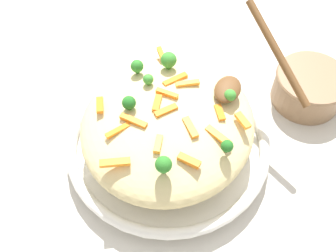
# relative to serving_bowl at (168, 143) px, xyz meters

# --- Properties ---
(ground_plane) EXTENTS (2.40, 2.40, 0.00)m
(ground_plane) POSITION_rel_serving_bowl_xyz_m (0.00, 0.00, -0.02)
(ground_plane) COLOR beige
(serving_bowl) EXTENTS (0.34, 0.34, 0.04)m
(serving_bowl) POSITION_rel_serving_bowl_xyz_m (0.00, 0.00, 0.00)
(serving_bowl) COLOR white
(serving_bowl) RESTS_ON ground_plane
(pasta_mound) EXTENTS (0.29, 0.27, 0.08)m
(pasta_mound) POSITION_rel_serving_bowl_xyz_m (0.00, 0.00, 0.06)
(pasta_mound) COLOR #DBC689
(pasta_mound) RESTS_ON serving_bowl
(carrot_piece_0) EXTENTS (0.03, 0.02, 0.01)m
(carrot_piece_0) POSITION_rel_serving_bowl_xyz_m (-0.11, -0.06, 0.09)
(carrot_piece_0) COLOR orange
(carrot_piece_0) RESTS_ON pasta_mound
(carrot_piece_1) EXTENTS (0.03, 0.02, 0.01)m
(carrot_piece_1) POSITION_rel_serving_bowl_xyz_m (-0.00, -0.02, 0.10)
(carrot_piece_1) COLOR orange
(carrot_piece_1) RESTS_ON pasta_mound
(carrot_piece_2) EXTENTS (0.04, 0.03, 0.01)m
(carrot_piece_2) POSITION_rel_serving_bowl_xyz_m (-0.06, -0.01, 0.10)
(carrot_piece_2) COLOR orange
(carrot_piece_2) RESTS_ON pasta_mound
(carrot_piece_3) EXTENTS (0.03, 0.03, 0.01)m
(carrot_piece_3) POSITION_rel_serving_bowl_xyz_m (0.02, 0.04, 0.10)
(carrot_piece_3) COLOR orange
(carrot_piece_3) RESTS_ON pasta_mound
(carrot_piece_4) EXTENTS (0.03, 0.03, 0.01)m
(carrot_piece_4) POSITION_rel_serving_bowl_xyz_m (-0.02, 0.11, 0.09)
(carrot_piece_4) COLOR orange
(carrot_piece_4) RESTS_ON pasta_mound
(carrot_piece_5) EXTENTS (0.03, 0.03, 0.01)m
(carrot_piece_5) POSITION_rel_serving_bowl_xyz_m (0.01, 0.00, 0.10)
(carrot_piece_5) COLOR orange
(carrot_piece_5) RESTS_ON pasta_mound
(carrot_piece_6) EXTENTS (0.01, 0.04, 0.01)m
(carrot_piece_6) POSITION_rel_serving_bowl_xyz_m (0.04, -0.04, 0.10)
(carrot_piece_6) COLOR orange
(carrot_piece_6) RESTS_ON pasta_mound
(carrot_piece_7) EXTENTS (0.03, 0.03, 0.01)m
(carrot_piece_7) POSITION_rel_serving_bowl_xyz_m (-0.03, 0.07, 0.09)
(carrot_piece_7) COLOR orange
(carrot_piece_7) RESTS_ON pasta_mound
(carrot_piece_8) EXTENTS (0.04, 0.03, 0.01)m
(carrot_piece_8) POSITION_rel_serving_bowl_xyz_m (0.06, -0.05, 0.09)
(carrot_piece_8) COLOR orange
(carrot_piece_8) RESTS_ON pasta_mound
(carrot_piece_9) EXTENTS (0.03, 0.04, 0.01)m
(carrot_piece_9) POSITION_rel_serving_bowl_xyz_m (-0.06, 0.01, 0.10)
(carrot_piece_9) COLOR orange
(carrot_piece_9) RESTS_ON pasta_mound
(carrot_piece_10) EXTENTS (0.03, 0.02, 0.01)m
(carrot_piece_10) POSITION_rel_serving_bowl_xyz_m (0.06, 0.01, 0.10)
(carrot_piece_10) COLOR orange
(carrot_piece_10) RESTS_ON pasta_mound
(carrot_piece_11) EXTENTS (0.03, 0.04, 0.01)m
(carrot_piece_11) POSITION_rel_serving_bowl_xyz_m (0.02, 0.09, 0.09)
(carrot_piece_11) COLOR orange
(carrot_piece_11) RESTS_ON pasta_mound
(carrot_piece_12) EXTENTS (0.01, 0.03, 0.01)m
(carrot_piece_12) POSITION_rel_serving_bowl_xyz_m (0.07, 0.06, 0.09)
(carrot_piece_12) COLOR orange
(carrot_piece_12) RESTS_ON pasta_mound
(carrot_piece_13) EXTENTS (0.03, 0.02, 0.01)m
(carrot_piece_13) POSITION_rel_serving_bowl_xyz_m (0.03, -0.10, 0.09)
(carrot_piece_13) COLOR orange
(carrot_piece_13) RESTS_ON pasta_mound
(carrot_piece_14) EXTENTS (0.01, 0.04, 0.01)m
(carrot_piece_14) POSITION_rel_serving_bowl_xyz_m (-0.02, -0.01, 0.10)
(carrot_piece_14) COLOR orange
(carrot_piece_14) RESTS_ON pasta_mound
(carrot_piece_15) EXTENTS (0.03, 0.04, 0.01)m
(carrot_piece_15) POSITION_rel_serving_bowl_xyz_m (0.11, -0.03, 0.09)
(carrot_piece_15) COLOR orange
(carrot_piece_15) RESTS_ON pasta_mound
(broccoli_floret_0) EXTENTS (0.02, 0.02, 0.02)m
(broccoli_floret_0) POSITION_rel_serving_bowl_xyz_m (0.03, 0.10, 0.10)
(broccoli_floret_0) COLOR #205B1C
(broccoli_floret_0) RESTS_ON pasta_mound
(broccoli_floret_1) EXTENTS (0.02, 0.02, 0.02)m
(broccoli_floret_1) POSITION_rel_serving_bowl_xyz_m (-0.05, -0.08, 0.10)
(broccoli_floret_1) COLOR #296820
(broccoli_floret_1) RESTS_ON pasta_mound
(broccoli_floret_2) EXTENTS (0.02, 0.02, 0.02)m
(broccoli_floret_2) POSITION_rel_serving_bowl_xyz_m (-0.05, 0.08, 0.11)
(broccoli_floret_2) COLOR #377928
(broccoli_floret_2) RESTS_ON pasta_mound
(broccoli_floret_3) EXTENTS (0.02, 0.02, 0.02)m
(broccoli_floret_3) POSITION_rel_serving_bowl_xyz_m (-0.03, -0.05, 0.11)
(broccoli_floret_3) COLOR #377928
(broccoli_floret_3) RESTS_ON pasta_mound
(broccoli_floret_4) EXTENTS (0.02, 0.02, 0.03)m
(broccoli_floret_4) POSITION_rel_serving_bowl_xyz_m (0.10, 0.04, 0.11)
(broccoli_floret_4) COLOR #296820
(broccoli_floret_4) RESTS_ON pasta_mound
(broccoli_floret_5) EXTENTS (0.02, 0.02, 0.03)m
(broccoli_floret_5) POSITION_rel_serving_bowl_xyz_m (0.02, -0.05, 0.11)
(broccoli_floret_5) COLOR #205B1C
(broccoli_floret_5) RESTS_ON pasta_mound
(broccoli_floret_6) EXTENTS (0.03, 0.03, 0.03)m
(broccoli_floret_6) POSITION_rel_serving_bowl_xyz_m (-0.08, -0.03, 0.11)
(broccoli_floret_6) COLOR #377928
(broccoli_floret_6) RESTS_ON pasta_mound
(serving_spoon) EXTENTS (0.15, 0.15, 0.09)m
(serving_spoon) POSITION_rel_serving_bowl_xyz_m (-0.09, 0.09, 0.12)
(serving_spoon) COLOR brown
(serving_spoon) RESTS_ON pasta_mound
(companion_bowl) EXTENTS (0.13, 0.13, 0.06)m
(companion_bowl) POSITION_rel_serving_bowl_xyz_m (-0.21, 0.20, 0.01)
(companion_bowl) COLOR #8C6B4C
(companion_bowl) RESTS_ON ground_plane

